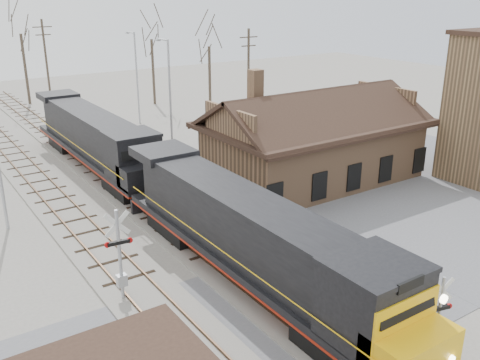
% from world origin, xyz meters
% --- Properties ---
extents(ground, '(140.00, 140.00, 0.00)m').
position_xyz_m(ground, '(0.00, 0.00, 0.00)').
color(ground, gray).
rests_on(ground, ground).
extents(road, '(60.00, 9.00, 0.03)m').
position_xyz_m(road, '(0.00, 0.00, 0.01)').
color(road, '#5A5A5F').
rests_on(road, ground).
extents(parking_lot, '(22.00, 26.00, 0.03)m').
position_xyz_m(parking_lot, '(18.00, 4.00, 0.02)').
color(parking_lot, '#5A5A5F').
rests_on(parking_lot, ground).
extents(track_main, '(3.40, 90.00, 0.24)m').
position_xyz_m(track_main, '(0.00, 15.00, 0.07)').
color(track_main, gray).
rests_on(track_main, ground).
extents(track_siding, '(3.40, 90.00, 0.24)m').
position_xyz_m(track_siding, '(-4.50, 15.00, 0.07)').
color(track_siding, gray).
rests_on(track_siding, ground).
extents(depot, '(15.20, 9.31, 7.90)m').
position_xyz_m(depot, '(11.99, 12.00, 2.41)').
color(depot, '#8E6749').
rests_on(depot, ground).
extents(locomotive_lead, '(2.99, 20.00, 4.44)m').
position_xyz_m(locomotive_lead, '(0.00, 2.07, 2.33)').
color(locomotive_lead, black).
rests_on(locomotive_lead, ground).
extents(locomotive_trailing, '(2.99, 20.00, 4.20)m').
position_xyz_m(locomotive_trailing, '(0.00, 22.34, 2.33)').
color(locomotive_trailing, black).
rests_on(locomotive_trailing, ground).
extents(crossbuck_near, '(1.00, 0.34, 3.54)m').
position_xyz_m(crossbuck_near, '(2.38, -5.61, 1.70)').
color(crossbuck_near, '#A5A8AD').
rests_on(crossbuck_near, ground).
extents(crossbuck_far, '(1.22, 0.32, 4.27)m').
position_xyz_m(crossbuck_far, '(-5.36, 4.64, 1.99)').
color(crossbuck_far, '#A5A8AD').
rests_on(crossbuck_far, ground).
extents(streetlight_b, '(0.25, 2.04, 9.33)m').
position_xyz_m(streetlight_b, '(5.82, 21.81, 5.21)').
color(streetlight_b, '#A5A8AD').
rests_on(streetlight_b, ground).
extents(streetlight_c, '(0.25, 2.04, 8.93)m').
position_xyz_m(streetlight_c, '(8.69, 34.68, 5.00)').
color(streetlight_c, '#A5A8AD').
rests_on(streetlight_c, ground).
extents(utility_pole_b, '(2.00, 0.24, 9.86)m').
position_xyz_m(utility_pole_b, '(2.79, 44.73, 5.15)').
color(utility_pole_b, '#382D23').
rests_on(utility_pole_b, ground).
extents(utility_pole_c, '(2.00, 0.24, 9.32)m').
position_xyz_m(utility_pole_c, '(17.34, 27.71, 4.88)').
color(utility_pole_c, '#382D23').
rests_on(utility_pole_c, ground).
extents(tree_c, '(5.38, 5.38, 13.19)m').
position_xyz_m(tree_c, '(1.71, 50.11, 9.40)').
color(tree_c, '#382D23').
rests_on(tree_c, ground).
extents(tree_d, '(4.95, 4.95, 12.13)m').
position_xyz_m(tree_d, '(14.07, 42.35, 8.64)').
color(tree_d, '#382D23').
rests_on(tree_d, ground).
extents(tree_e, '(4.59, 4.59, 11.25)m').
position_xyz_m(tree_e, '(18.20, 36.51, 8.01)').
color(tree_e, '#382D23').
rests_on(tree_e, ground).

